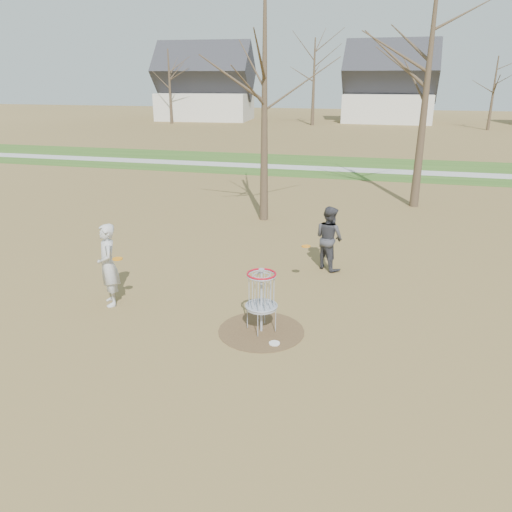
{
  "coord_description": "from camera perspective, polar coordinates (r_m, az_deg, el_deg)",
  "views": [
    {
      "loc": [
        2.2,
        -8.99,
        4.98
      ],
      "look_at": [
        -0.5,
        1.5,
        1.1
      ],
      "focal_mm": 35.0,
      "sensor_mm": 36.0,
      "label": 1
    }
  ],
  "objects": [
    {
      "name": "disc_golf_basket",
      "position": [
        10.11,
        0.63,
        -4.01
      ],
      "size": [
        0.64,
        0.64,
        1.35
      ],
      "color": "#9EA3AD",
      "rests_on": "ground"
    },
    {
      "name": "player_standing",
      "position": [
        11.82,
        -16.55,
        -1.01
      ],
      "size": [
        0.79,
        0.84,
        1.92
      ],
      "primitive_type": "imported",
      "rotation": [
        0.0,
        0.0,
        -0.93
      ],
      "color": "#B9B9B9",
      "rests_on": "ground"
    },
    {
      "name": "disc_grounded",
      "position": [
        10.03,
        2.11,
        -9.93
      ],
      "size": [
        0.22,
        0.22,
        0.02
      ],
      "primitive_type": "cylinder",
      "color": "silver",
      "rests_on": "dirt_circle"
    },
    {
      "name": "dirt_circle",
      "position": [
        10.5,
        0.61,
        -8.55
      ],
      "size": [
        1.8,
        1.8,
        0.01
      ],
      "primitive_type": "cylinder",
      "color": "#47331E",
      "rests_on": "ground"
    },
    {
      "name": "footpath",
      "position": [
        29.49,
        10.1,
        9.71
      ],
      "size": [
        160.0,
        1.5,
        0.01
      ],
      "primitive_type": "cube",
      "color": "#9E9E99",
      "rests_on": "green_band"
    },
    {
      "name": "bare_trees",
      "position": [
        44.78,
        14.77,
        19.57
      ],
      "size": [
        52.62,
        44.98,
        9.0
      ],
      "color": "#382B1E",
      "rests_on": "ground"
    },
    {
      "name": "ground",
      "position": [
        10.51,
        0.61,
        -8.58
      ],
      "size": [
        160.0,
        160.0,
        0.0
      ],
      "primitive_type": "plane",
      "color": "brown",
      "rests_on": "ground"
    },
    {
      "name": "discs_in_play",
      "position": [
        11.66,
        -3.99,
        0.48
      ],
      "size": [
        4.05,
        2.52,
        0.16
      ],
      "color": "orange",
      "rests_on": "ground"
    },
    {
      "name": "green_band",
      "position": [
        30.48,
        10.26,
        10.0
      ],
      "size": [
        160.0,
        8.0,
        0.01
      ],
      "primitive_type": "cube",
      "color": "#2D5119",
      "rests_on": "ground"
    },
    {
      "name": "houses_row",
      "position": [
        61.6,
        17.23,
        17.52
      ],
      "size": [
        56.51,
        10.01,
        7.26
      ],
      "color": "silver",
      "rests_on": "ground"
    },
    {
      "name": "player_throwing",
      "position": [
        13.68,
        8.35,
        2.05
      ],
      "size": [
        1.08,
        1.05,
        1.76
      ],
      "primitive_type": "imported",
      "rotation": [
        0.0,
        0.0,
        2.46
      ],
      "color": "#38383D",
      "rests_on": "ground"
    }
  ]
}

